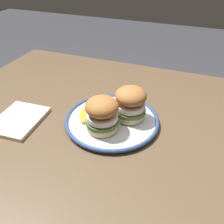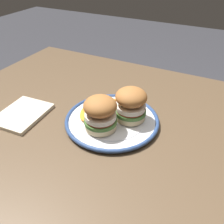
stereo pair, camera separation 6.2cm
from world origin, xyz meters
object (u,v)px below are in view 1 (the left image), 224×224
object	(u,v)px
sandwich_half_left	(131,103)
sandwich_half_right	(101,113)
dinner_plate	(112,120)
dining_table	(111,144)

from	to	relation	value
sandwich_half_left	sandwich_half_right	bearing A→B (deg)	-126.71
dinner_plate	sandwich_half_right	world-z (taller)	sandwich_half_right
dinner_plate	sandwich_half_left	size ratio (longest dim) A/B	2.21
sandwich_half_left	sandwich_half_right	distance (m)	0.10
dining_table	sandwich_half_right	world-z (taller)	sandwich_half_right
dining_table	sandwich_half_right	bearing A→B (deg)	-92.91
dining_table	sandwich_half_left	bearing A→B (deg)	12.43
dining_table	sandwich_half_left	world-z (taller)	sandwich_half_left
dinner_plate	sandwich_half_left	bearing A→B (deg)	29.62
dinner_plate	dining_table	bearing A→B (deg)	121.36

